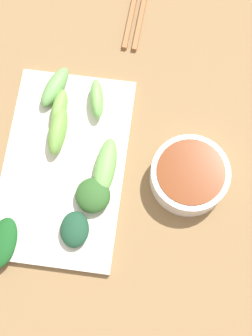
% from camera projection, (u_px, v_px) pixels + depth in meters
% --- Properties ---
extents(tabletop, '(2.10, 2.10, 0.02)m').
position_uv_depth(tabletop, '(112.00, 162.00, 0.79)').
color(tabletop, olive).
rests_on(tabletop, ground).
extents(sauce_bowl, '(0.12, 0.12, 0.04)m').
position_uv_depth(sauce_bowl, '(189.00, 175.00, 0.75)').
color(sauce_bowl, white).
rests_on(sauce_bowl, tabletop).
extents(serving_plate, '(0.19, 0.31, 0.01)m').
position_uv_depth(serving_plate, '(64.00, 167.00, 0.77)').
color(serving_plate, silver).
rests_on(serving_plate, tabletop).
extents(broccoli_stalk_0, '(0.04, 0.10, 0.03)m').
position_uv_depth(broccoli_stalk_0, '(105.00, 168.00, 0.75)').
color(broccoli_stalk_0, '#6BA852').
rests_on(broccoli_stalk_0, serving_plate).
extents(broccoli_leafy_1, '(0.05, 0.06, 0.02)m').
position_uv_depth(broccoli_leafy_1, '(75.00, 229.00, 0.73)').
color(broccoli_leafy_1, '#1B452D').
rests_on(broccoli_leafy_1, serving_plate).
extents(broccoli_leafy_2, '(0.07, 0.07, 0.03)m').
position_uv_depth(broccoli_leafy_2, '(93.00, 195.00, 0.74)').
color(broccoli_leafy_2, '#2D5A25').
rests_on(broccoli_leafy_2, serving_plate).
extents(broccoli_stalk_3, '(0.05, 0.08, 0.03)m').
position_uv_depth(broccoli_stalk_3, '(55.00, 87.00, 0.79)').
color(broccoli_stalk_3, '#68A056').
rests_on(broccoli_stalk_3, serving_plate).
extents(broccoli_leafy_4, '(0.05, 0.08, 0.02)m').
position_uv_depth(broccoli_leafy_4, '(3.00, 243.00, 0.72)').
color(broccoli_leafy_4, '#16501D').
rests_on(broccoli_leafy_4, serving_plate).
extents(broccoli_stalk_5, '(0.03, 0.07, 0.03)m').
position_uv_depth(broccoli_stalk_5, '(59.00, 109.00, 0.78)').
color(broccoli_stalk_5, '#72AF49').
rests_on(broccoli_stalk_5, serving_plate).
extents(broccoli_stalk_6, '(0.03, 0.08, 0.03)m').
position_uv_depth(broccoli_stalk_6, '(58.00, 130.00, 0.77)').
color(broccoli_stalk_6, '#6AA243').
rests_on(broccoli_stalk_6, serving_plate).
extents(broccoli_stalk_7, '(0.03, 0.07, 0.03)m').
position_uv_depth(broccoli_stalk_7, '(97.00, 99.00, 0.78)').
color(broccoli_stalk_7, '#73BB59').
rests_on(broccoli_stalk_7, serving_plate).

